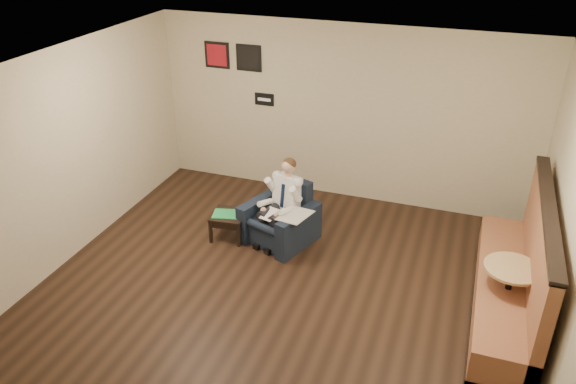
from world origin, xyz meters
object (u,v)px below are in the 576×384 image
(seated_man, at_px, (274,208))
(banquette, at_px, (511,260))
(coffee_mug, at_px, (241,209))
(smartphone, at_px, (235,209))
(armchair, at_px, (279,214))
(side_table, at_px, (229,225))
(green_folder, at_px, (227,214))
(cafe_table, at_px, (507,295))

(seated_man, distance_m, banquette, 3.12)
(coffee_mug, bearing_deg, banquette, -8.39)
(smartphone, bearing_deg, armchair, 6.76)
(side_table, relative_size, green_folder, 1.22)
(seated_man, xyz_separation_m, cafe_table, (3.09, -0.70, -0.19))
(seated_man, distance_m, cafe_table, 3.17)
(cafe_table, bearing_deg, armchair, 165.24)
(seated_man, xyz_separation_m, side_table, (-0.67, -0.06, -0.39))
(armchair, xyz_separation_m, seated_man, (-0.04, -0.10, 0.16))
(green_folder, relative_size, cafe_table, 0.50)
(armchair, height_order, green_folder, armchair)
(smartphone, bearing_deg, green_folder, -103.96)
(smartphone, bearing_deg, coffee_mug, -7.10)
(coffee_mug, height_order, banquette, banquette)
(coffee_mug, bearing_deg, cafe_table, -11.76)
(side_table, distance_m, coffee_mug, 0.30)
(side_table, relative_size, cafe_table, 0.61)
(smartphone, bearing_deg, seated_man, -2.35)
(seated_man, relative_size, coffee_mug, 14.24)
(coffee_mug, xyz_separation_m, banquette, (3.60, -0.53, 0.29))
(armchair, distance_m, coffee_mug, 0.57)
(smartphone, height_order, cafe_table, cafe_table)
(seated_man, bearing_deg, green_folder, -154.28)
(armchair, xyz_separation_m, banquette, (3.04, -0.58, 0.30))
(seated_man, height_order, green_folder, seated_man)
(seated_man, xyz_separation_m, green_folder, (-0.70, -0.08, -0.19))
(coffee_mug, bearing_deg, side_table, -140.71)
(green_folder, height_order, cafe_table, cafe_table)
(banquette, xyz_separation_m, cafe_table, (0.01, -0.22, -0.33))
(seated_man, relative_size, side_table, 2.46)
(side_table, distance_m, green_folder, 0.20)
(cafe_table, bearing_deg, smartphone, 168.25)
(seated_man, height_order, coffee_mug, seated_man)
(green_folder, xyz_separation_m, smartphone, (0.05, 0.16, -0.00))
(coffee_mug, xyz_separation_m, smartphone, (-0.11, 0.02, -0.04))
(armchair, xyz_separation_m, cafe_table, (3.05, -0.80, -0.03))
(seated_man, height_order, cafe_table, seated_man)
(banquette, bearing_deg, cafe_table, -87.41)
(seated_man, bearing_deg, cafe_table, 6.10)
(seated_man, bearing_deg, coffee_mug, -166.84)
(armchair, bearing_deg, green_folder, -146.74)
(seated_man, xyz_separation_m, smartphone, (-0.64, 0.08, -0.19))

